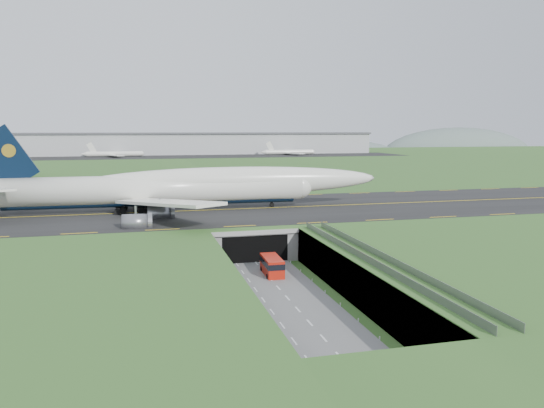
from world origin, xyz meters
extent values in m
plane|color=#305A24|center=(0.00, 0.00, 0.00)|extent=(900.00, 900.00, 0.00)
cube|color=gray|center=(0.00, 0.00, 3.00)|extent=(800.00, 800.00, 6.00)
cube|color=slate|center=(0.00, -7.50, 0.10)|extent=(12.00, 75.00, 0.20)
cube|color=black|center=(0.00, 33.00, 6.09)|extent=(800.00, 44.00, 0.18)
cube|color=gray|center=(0.00, 19.00, 5.50)|extent=(16.00, 22.00, 1.00)
cube|color=gray|center=(-7.00, 19.00, 3.00)|extent=(2.00, 22.00, 6.00)
cube|color=gray|center=(7.00, 19.00, 3.00)|extent=(2.00, 22.00, 6.00)
cube|color=black|center=(0.00, 14.00, 2.50)|extent=(12.00, 12.00, 5.00)
cube|color=#A8A8A3|center=(0.00, 7.95, 5.60)|extent=(17.00, 0.50, 0.80)
cube|color=#A8A8A3|center=(11.00, -18.50, 5.80)|extent=(3.00, 53.00, 0.50)
cube|color=gray|center=(9.60, -18.50, 6.55)|extent=(0.06, 53.00, 1.00)
cube|color=gray|center=(12.40, -18.50, 6.55)|extent=(0.06, 53.00, 1.00)
cylinder|color=#A8A8A3|center=(11.00, -40.00, 2.80)|extent=(0.90, 0.90, 5.60)
cylinder|color=#A8A8A3|center=(11.00, -28.00, 2.80)|extent=(0.90, 0.90, 5.60)
cylinder|color=#A8A8A3|center=(11.00, -16.00, 2.80)|extent=(0.90, 0.90, 5.60)
cylinder|color=#A8A8A3|center=(11.00, -4.00, 2.80)|extent=(0.90, 0.90, 5.60)
cylinder|color=white|center=(-16.36, 34.37, 10.95)|extent=(65.03, 7.27, 6.11)
sphere|color=white|center=(16.10, 33.79, 10.95)|extent=(6.09, 6.09, 5.99)
ellipsoid|color=white|center=(1.16, 34.05, 12.33)|extent=(67.19, 6.82, 6.42)
ellipsoid|color=black|center=(15.14, 33.80, 11.72)|extent=(4.32, 2.75, 2.14)
cylinder|color=black|center=(-16.36, 34.37, 8.57)|extent=(61.72, 3.67, 2.57)
cube|color=white|center=(-14.18, 49.61, 10.00)|extent=(20.48, 27.96, 2.57)
cube|color=white|center=(-45.83, 42.06, 12.39)|extent=(8.86, 11.28, 0.98)
cube|color=white|center=(-14.73, 19.06, 10.00)|extent=(19.71, 28.27, 2.57)
cube|color=black|center=(-45.48, 34.89, 18.11)|extent=(12.15, 0.79, 13.51)
cylinder|color=gold|center=(-45.00, 34.88, 19.55)|extent=(2.68, 0.72, 2.67)
cylinder|color=slate|center=(-15.51, 43.43, 7.04)|extent=(5.02, 3.24, 3.15)
cylinder|color=slate|center=(-19.84, 53.53, 7.04)|extent=(5.02, 3.24, 3.15)
cylinder|color=slate|center=(-15.83, 25.29, 7.04)|extent=(5.02, 3.24, 3.15)
cylinder|color=slate|center=(-20.52, 15.34, 7.04)|extent=(5.02, 3.24, 3.15)
cylinder|color=black|center=(9.60, 33.90, 6.71)|extent=(1.06, 0.50, 1.05)
cube|color=black|center=(-20.66, 34.45, 6.85)|extent=(5.85, 6.79, 1.34)
cube|color=#B91B0C|center=(0.95, -0.38, 1.63)|extent=(2.88, 7.21, 2.85)
cube|color=black|center=(0.95, -0.38, 2.20)|extent=(2.94, 7.30, 0.95)
cube|color=black|center=(0.95, -0.38, 0.44)|extent=(2.67, 6.73, 0.48)
cylinder|color=black|center=(-0.36, -2.72, 0.52)|extent=(0.36, 0.87, 0.86)
cylinder|color=black|center=(-0.21, 2.03, 0.52)|extent=(0.36, 0.87, 0.86)
cylinder|color=black|center=(2.11, -2.80, 0.52)|extent=(0.36, 0.87, 0.86)
cylinder|color=black|center=(2.26, 1.96, 0.52)|extent=(0.36, 0.87, 0.86)
cube|color=#B2B2B2|center=(0.00, 300.00, 13.50)|extent=(300.00, 22.00, 15.00)
cube|color=#4C4C51|center=(0.00, 300.00, 21.00)|extent=(302.00, 24.00, 1.20)
cube|color=black|center=(0.00, 270.00, 6.14)|extent=(320.00, 50.00, 0.08)
cylinder|color=white|center=(-34.27, 275.00, 8.18)|extent=(34.00, 3.20, 3.20)
cylinder|color=white|center=(83.24, 275.00, 8.18)|extent=(34.00, 3.20, 3.20)
ellipsoid|color=slate|center=(120.00, 430.00, -4.00)|extent=(260.00, 91.00, 44.00)
ellipsoid|color=slate|center=(320.00, 430.00, -4.00)|extent=(180.00, 63.00, 60.00)
camera|label=1|loc=(-19.84, -82.41, 23.79)|focal=35.00mm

